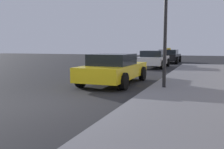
% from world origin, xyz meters
% --- Properties ---
extents(ground_plane, '(80.00, 80.00, 0.00)m').
position_xyz_m(ground_plane, '(0.00, 0.00, 0.00)').
color(ground_plane, '#232326').
extents(sidewalk, '(4.00, 32.00, 0.15)m').
position_xyz_m(sidewalk, '(4.00, 0.00, 0.07)').
color(sidewalk, slate).
rests_on(sidewalk, ground_plane).
extents(car_yellow, '(1.97, 4.37, 1.27)m').
position_xyz_m(car_yellow, '(0.24, 4.20, 0.65)').
color(car_yellow, yellow).
rests_on(car_yellow, ground_plane).
extents(car_white, '(1.95, 4.27, 1.27)m').
position_xyz_m(car_white, '(0.12, 12.98, 0.65)').
color(car_white, white).
rests_on(car_white, ground_plane).
extents(car_black, '(2.02, 4.53, 1.43)m').
position_xyz_m(car_black, '(0.39, 19.00, 0.65)').
color(car_black, black).
rests_on(car_black, ground_plane).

